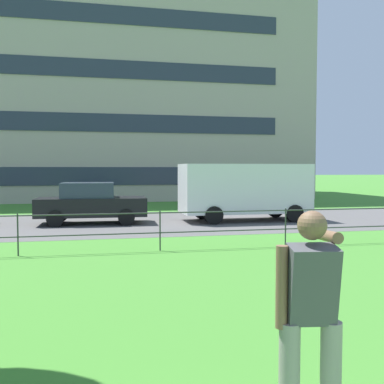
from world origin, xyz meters
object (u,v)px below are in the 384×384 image
car_black_left (91,203)px  apartment_building_background (41,85)px  panel_van_far_left (245,189)px  person_thrower (310,315)px

car_black_left → apartment_building_background: (-3.78, 18.12, 7.52)m
panel_van_far_left → apartment_building_background: apartment_building_background is taller
panel_van_far_left → apartment_building_background: 21.95m
person_thrower → panel_van_far_left: bearing=73.2°
car_black_left → panel_van_far_left: bearing=-2.5°
person_thrower → car_black_left: (-1.79, 13.99, -0.16)m
person_thrower → panel_van_far_left: 14.35m
apartment_building_background → panel_van_far_left: bearing=-62.1°
person_thrower → car_black_left: person_thrower is taller
car_black_left → apartment_building_background: 19.98m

